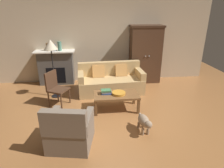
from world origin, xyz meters
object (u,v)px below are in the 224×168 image
coffee_table (116,96)px  fruit_bowl (119,93)px  mantel_vase_bronze (48,47)px  floor_lamp (51,48)px  side_chair_wooden (55,86)px  book_stack (106,92)px  armoire (145,54)px  mantel_vase_slate (54,48)px  armchair_near_left (70,131)px  couch (111,82)px  mantel_vase_jade (60,46)px  dog (144,122)px  fireplace (56,67)px

coffee_table → fruit_bowl: fruit_bowl is taller
mantel_vase_bronze → floor_lamp: bearing=-73.9°
side_chair_wooden → floor_lamp: size_ratio=0.55×
book_stack → armoire: bearing=52.1°
book_stack → floor_lamp: bearing=147.4°
book_stack → floor_lamp: 1.89m
mantel_vase_slate → armchair_near_left: (0.74, -3.25, -0.90)m
couch → mantel_vase_jade: bearing=151.8°
armoire → floor_lamp: 3.03m
couch → side_chair_wooden: (-1.50, -0.70, 0.19)m
couch → dog: 2.20m
book_stack → floor_lamp: (-1.39, 0.89, 0.93)m
couch → dog: bearing=-77.4°
armchair_near_left → mantel_vase_bronze: bearing=105.8°
armchair_near_left → dog: size_ratio=1.55×
fireplace → mantel_vase_jade: bearing=-5.7°
side_chair_wooden → floor_lamp: (-0.10, 0.50, 0.89)m
fruit_bowl → fireplace: bearing=132.2°
fireplace → fruit_bowl: 2.70m
fruit_bowl → armchair_near_left: size_ratio=0.37×
fireplace → coffee_table: fireplace is taller
mantel_vase_slate → fruit_bowl: bearing=-47.5°
couch → mantel_vase_slate: size_ratio=9.83×
fruit_bowl → dog: bearing=-68.5°
floor_lamp → fireplace: bearing=96.4°
mantel_vase_jade → armchair_near_left: size_ratio=0.32×
armchair_near_left → couch: bearing=68.0°
armchair_near_left → floor_lamp: (-0.62, 2.22, 1.09)m
book_stack → dog: bearing=-56.7°
couch → side_chair_wooden: side_chair_wooden is taller
side_chair_wooden → mantel_vase_jade: bearing=91.5°
mantel_vase_bronze → mantel_vase_slate: mantel_vase_bronze is taller
fruit_bowl → side_chair_wooden: size_ratio=0.37×
armoire → coffee_table: 2.32m
couch → mantel_vase_jade: mantel_vase_jade is taller
armoire → couch: bearing=-148.1°
mantel_vase_slate → mantel_vase_jade: size_ratio=0.71×
side_chair_wooden → armoire: bearing=28.3°
coffee_table → fruit_bowl: 0.10m
floor_lamp → side_chair_wooden: bearing=-78.4°
book_stack → fruit_bowl: bearing=-11.8°
couch → fruit_bowl: couch is taller
book_stack → couch: bearing=78.9°
armoire → mantel_vase_jade: 2.79m
fireplace → coffee_table: (1.75, -1.98, -0.20)m
mantel_vase_slate → armoire: bearing=-1.2°
armoire → fruit_bowl: armoire is taller
mantel_vase_slate → book_stack: bearing=-51.8°
mantel_vase_bronze → fruit_bowl: bearing=-44.8°
armchair_near_left → dog: armchair_near_left is taller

